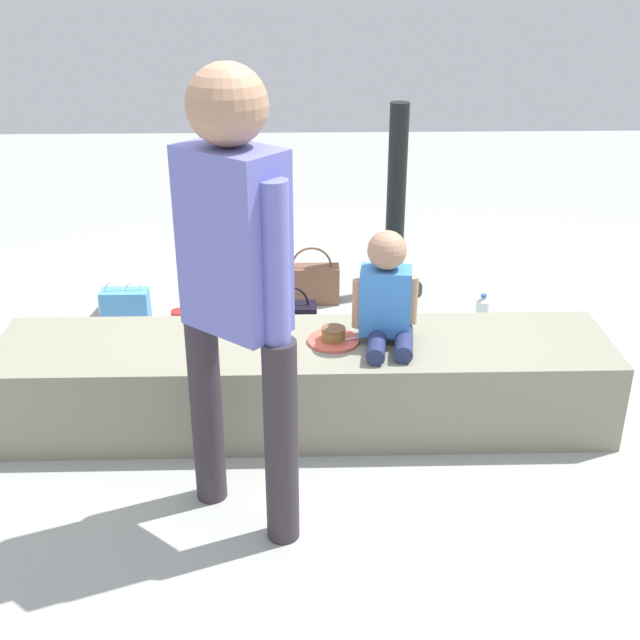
# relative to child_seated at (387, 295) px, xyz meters

# --- Properties ---
(ground_plane) EXTENTS (12.00, 12.00, 0.00)m
(ground_plane) POSITION_rel_child_seated_xyz_m (-0.34, 0.00, -0.60)
(ground_plane) COLOR #A0A39E
(concrete_ledge) EXTENTS (2.61, 0.56, 0.39)m
(concrete_ledge) POSITION_rel_child_seated_xyz_m (-0.34, 0.00, -0.41)
(concrete_ledge) COLOR gray
(concrete_ledge) RESTS_ON ground_plane
(child_seated) EXTENTS (0.28, 0.33, 0.48)m
(child_seated) POSITION_rel_child_seated_xyz_m (0.00, 0.00, 0.00)
(child_seated) COLOR navy
(child_seated) RESTS_ON concrete_ledge
(adult_standing) EXTENTS (0.39, 0.36, 1.61)m
(adult_standing) POSITION_rel_child_seated_xyz_m (-0.56, -0.64, 0.37)
(adult_standing) COLOR #322B32
(adult_standing) RESTS_ON ground_plane
(cake_plate) EXTENTS (0.22, 0.22, 0.07)m
(cake_plate) POSITION_rel_child_seated_xyz_m (-0.22, 0.01, -0.19)
(cake_plate) COLOR #E0594C
(cake_plate) RESTS_ON concrete_ledge
(gift_bag) EXTENTS (0.25, 0.12, 0.32)m
(gift_bag) POSITION_rel_child_seated_xyz_m (-1.28, 0.86, -0.46)
(gift_bag) COLOR #4C99E0
(gift_bag) RESTS_ON ground_plane
(railing_post) EXTENTS (0.36, 0.36, 1.13)m
(railing_post) POSITION_rel_child_seated_xyz_m (0.20, 1.44, -0.18)
(railing_post) COLOR black
(railing_post) RESTS_ON ground_plane
(water_bottle_near_gift) EXTENTS (0.07, 0.07, 0.18)m
(water_bottle_near_gift) POSITION_rel_child_seated_xyz_m (0.65, 0.97, -0.52)
(water_bottle_near_gift) COLOR silver
(water_bottle_near_gift) RESTS_ON ground_plane
(water_bottle_far_side) EXTENTS (0.07, 0.07, 0.23)m
(water_bottle_far_side) POSITION_rel_child_seated_xyz_m (-1.03, 0.59, -0.49)
(water_bottle_far_side) COLOR silver
(water_bottle_far_side) RESTS_ON ground_plane
(party_cup_red) EXTENTS (0.09, 0.09, 0.11)m
(party_cup_red) POSITION_rel_child_seated_xyz_m (-1.02, 0.95, -0.54)
(party_cup_red) COLOR red
(party_cup_red) RESTS_ON ground_plane
(cake_box_white) EXTENTS (0.34, 0.33, 0.12)m
(cake_box_white) POSITION_rel_child_seated_xyz_m (-1.32, 1.24, -0.54)
(cake_box_white) COLOR white
(cake_box_white) RESTS_ON ground_plane
(handbag_black_leather) EXTENTS (0.29, 0.13, 0.35)m
(handbag_black_leather) POSITION_rel_child_seated_xyz_m (-0.42, 0.71, -0.47)
(handbag_black_leather) COLOR black
(handbag_black_leather) RESTS_ON ground_plane
(handbag_brown_canvas) EXTENTS (0.32, 0.13, 0.34)m
(handbag_brown_canvas) POSITION_rel_child_seated_xyz_m (-0.29, 1.30, -0.48)
(handbag_brown_canvas) COLOR brown
(handbag_brown_canvas) RESTS_ON ground_plane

